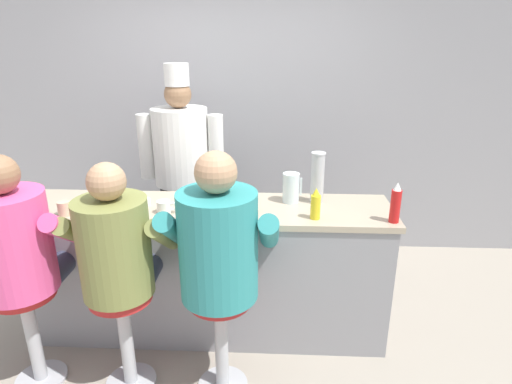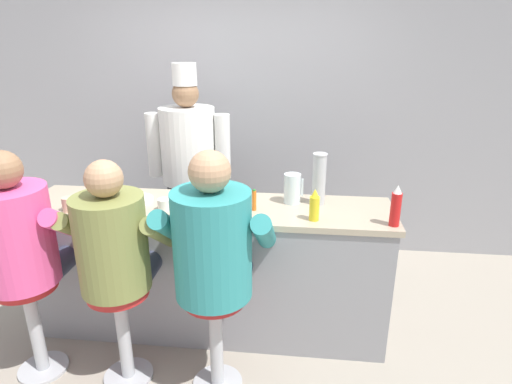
{
  "view_description": "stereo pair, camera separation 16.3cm",
  "coord_description": "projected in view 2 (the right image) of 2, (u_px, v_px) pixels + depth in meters",
  "views": [
    {
      "loc": [
        0.47,
        -2.37,
        2.04
      ],
      "look_at": [
        0.34,
        0.26,
        1.09
      ],
      "focal_mm": 30.0,
      "sensor_mm": 36.0,
      "label": 1
    },
    {
      "loc": [
        0.63,
        -2.36,
        2.04
      ],
      "look_at": [
        0.34,
        0.26,
        1.09
      ],
      "focal_mm": 30.0,
      "sensor_mm": 36.0,
      "label": 2
    }
  ],
  "objects": [
    {
      "name": "diner_counter",
      "position": [
        209.0,
        268.0,
        3.07
      ],
      "size": [
        2.52,
        0.58,
        0.97
      ],
      "color": "gray",
      "rests_on": "ground_plane"
    },
    {
      "name": "wall_back",
      "position": [
        237.0,
        114.0,
        4.11
      ],
      "size": [
        10.0,
        0.06,
        2.7
      ],
      "color": "#99999E",
      "rests_on": "ground_plane"
    },
    {
      "name": "water_pitcher_clear",
      "position": [
        292.0,
        189.0,
        2.91
      ],
      "size": [
        0.13,
        0.11,
        0.21
      ],
      "color": "silver",
      "rests_on": "diner_counter"
    },
    {
      "name": "coffee_mug_white",
      "position": [
        165.0,
        205.0,
        2.8
      ],
      "size": [
        0.13,
        0.09,
        0.08
      ],
      "color": "white",
      "rests_on": "diner_counter"
    },
    {
      "name": "ketchup_bottle_red",
      "position": [
        396.0,
        207.0,
        2.55
      ],
      "size": [
        0.06,
        0.06,
        0.26
      ],
      "color": "red",
      "rests_on": "diner_counter"
    },
    {
      "name": "cup_stack_steel",
      "position": [
        319.0,
        179.0,
        2.87
      ],
      "size": [
        0.1,
        0.1,
        0.35
      ],
      "color": "#B7BABF",
      "rests_on": "diner_counter"
    },
    {
      "name": "diner_seated_teal",
      "position": [
        214.0,
        249.0,
        2.4
      ],
      "size": [
        0.66,
        0.65,
        1.51
      ],
      "color": "#B2B5BA",
      "rests_on": "ground_plane"
    },
    {
      "name": "cereal_bowl",
      "position": [
        232.0,
        202.0,
        2.89
      ],
      "size": [
        0.17,
        0.17,
        0.05
      ],
      "color": "white",
      "rests_on": "diner_counter"
    },
    {
      "name": "breakfast_plate",
      "position": [
        134.0,
        199.0,
        2.97
      ],
      "size": [
        0.27,
        0.27,
        0.05
      ],
      "color": "white",
      "rests_on": "diner_counter"
    },
    {
      "name": "cook_in_whites_near",
      "position": [
        189.0,
        163.0,
        3.69
      ],
      "size": [
        0.72,
        0.46,
        1.85
      ],
      "color": "#232328",
      "rests_on": "ground_plane"
    },
    {
      "name": "diner_seated_olive",
      "position": [
        116.0,
        249.0,
        2.46
      ],
      "size": [
        0.61,
        0.6,
        1.44
      ],
      "color": "#B2B5BA",
      "rests_on": "ground_plane"
    },
    {
      "name": "ground_plane",
      "position": [
        203.0,
        350.0,
        2.96
      ],
      "size": [
        20.0,
        20.0,
        0.0
      ],
      "primitive_type": "plane",
      "color": "#9E9384"
    },
    {
      "name": "diner_seated_pink",
      "position": [
        21.0,
        242.0,
        2.52
      ],
      "size": [
        0.64,
        0.63,
        1.47
      ],
      "color": "#B2B5BA",
      "rests_on": "ground_plane"
    },
    {
      "name": "hot_sauce_bottle_orange",
      "position": [
        254.0,
        200.0,
        2.8
      ],
      "size": [
        0.03,
        0.03,
        0.14
      ],
      "color": "orange",
      "rests_on": "diner_counter"
    },
    {
      "name": "coffee_mug_tan",
      "position": [
        69.0,
        204.0,
        2.8
      ],
      "size": [
        0.12,
        0.08,
        0.09
      ],
      "color": "beige",
      "rests_on": "diner_counter"
    },
    {
      "name": "mustard_bottle_yellow",
      "position": [
        314.0,
        206.0,
        2.64
      ],
      "size": [
        0.06,
        0.06,
        0.2
      ],
      "color": "yellow",
      "rests_on": "diner_counter"
    }
  ]
}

